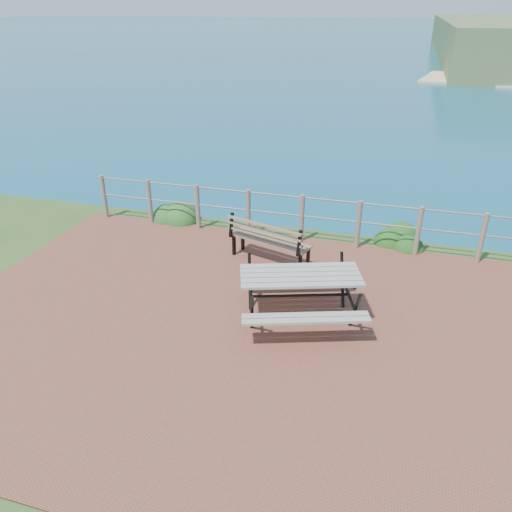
{
  "coord_description": "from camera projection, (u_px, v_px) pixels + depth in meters",
  "views": [
    {
      "loc": [
        1.77,
        -6.01,
        4.43
      ],
      "look_at": [
        -0.29,
        0.99,
        0.75
      ],
      "focal_mm": 35.0,
      "sensor_mm": 36.0,
      "label": 1
    }
  ],
  "objects": [
    {
      "name": "park_bench",
      "position": [
        270.0,
        234.0,
        9.35
      ],
      "size": [
        1.65,
        0.86,
        0.9
      ],
      "rotation": [
        0.0,
        0.0,
        -0.3
      ],
      "color": "brown",
      "rests_on": "ground"
    },
    {
      "name": "shrub_lip_west",
      "position": [
        175.0,
        216.0,
        11.69
      ],
      "size": [
        0.85,
        0.85,
        0.62
      ],
      "primitive_type": "ellipsoid",
      "color": "#1F531F",
      "rests_on": "ground"
    },
    {
      "name": "ground",
      "position": [
        256.0,
        330.0,
        7.59
      ],
      "size": [
        10.0,
        7.0,
        0.12
      ],
      "primitive_type": "cube",
      "color": "brown",
      "rests_on": "ground"
    },
    {
      "name": "picnic_table",
      "position": [
        300.0,
        291.0,
        7.68
      ],
      "size": [
        1.97,
        1.51,
        0.77
      ],
      "rotation": [
        0.0,
        0.0,
        0.33
      ],
      "color": "gray",
      "rests_on": "ground"
    },
    {
      "name": "ocean",
      "position": [
        413.0,
        19.0,
        178.9
      ],
      "size": [
        1200.0,
        1200.0,
        0.0
      ],
      "primitive_type": "plane",
      "color": "#166E84",
      "rests_on": "ground"
    },
    {
      "name": "shrub_lip_east",
      "position": [
        400.0,
        242.0,
        10.41
      ],
      "size": [
        0.84,
        0.84,
        0.61
      ],
      "primitive_type": "ellipsoid",
      "color": "#144114",
      "rests_on": "ground"
    },
    {
      "name": "safety_railing",
      "position": [
        302.0,
        216.0,
        10.2
      ],
      "size": [
        9.4,
        0.1,
        1.0
      ],
      "color": "#6B5B4C",
      "rests_on": "ground"
    }
  ]
}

